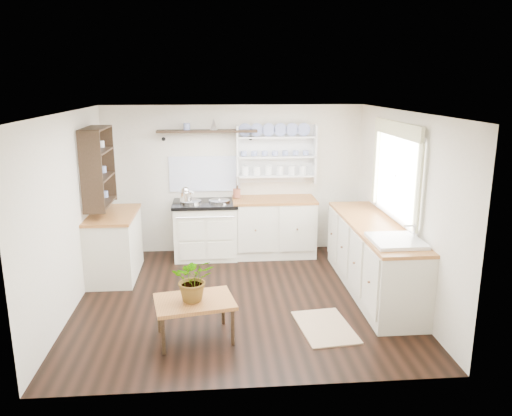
# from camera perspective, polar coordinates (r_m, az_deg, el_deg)

# --- Properties ---
(floor) EXTENTS (4.00, 3.80, 0.01)m
(floor) POSITION_cam_1_polar(r_m,az_deg,el_deg) (6.37, -1.72, -10.24)
(floor) COLOR black
(floor) RESTS_ON ground
(wall_back) EXTENTS (4.00, 0.02, 2.30)m
(wall_back) POSITION_cam_1_polar(r_m,az_deg,el_deg) (7.84, -2.53, 3.27)
(wall_back) COLOR beige
(wall_back) RESTS_ON ground
(wall_right) EXTENTS (0.02, 3.80, 2.30)m
(wall_right) POSITION_cam_1_polar(r_m,az_deg,el_deg) (6.40, 16.38, 0.21)
(wall_right) COLOR beige
(wall_right) RESTS_ON ground
(wall_left) EXTENTS (0.02, 3.80, 2.30)m
(wall_left) POSITION_cam_1_polar(r_m,az_deg,el_deg) (6.21, -20.54, -0.53)
(wall_left) COLOR beige
(wall_left) RESTS_ON ground
(ceiling) EXTENTS (4.00, 3.80, 0.01)m
(ceiling) POSITION_cam_1_polar(r_m,az_deg,el_deg) (5.81, -1.89, 10.90)
(ceiling) COLOR white
(ceiling) RESTS_ON wall_back
(window) EXTENTS (0.08, 1.55, 1.22)m
(window) POSITION_cam_1_polar(r_m,az_deg,el_deg) (6.44, 15.74, 4.11)
(window) COLOR white
(window) RESTS_ON wall_right
(aga_cooker) EXTENTS (0.97, 0.68, 0.90)m
(aga_cooker) POSITION_cam_1_polar(r_m,az_deg,el_deg) (7.68, -5.76, -2.44)
(aga_cooker) COLOR white
(aga_cooker) RESTS_ON floor
(back_cabinets) EXTENTS (1.27, 0.63, 0.90)m
(back_cabinets) POSITION_cam_1_polar(r_m,az_deg,el_deg) (7.75, 2.05, -2.09)
(back_cabinets) COLOR beige
(back_cabinets) RESTS_ON floor
(right_cabinets) EXTENTS (0.62, 2.43, 0.90)m
(right_cabinets) POSITION_cam_1_polar(r_m,az_deg,el_deg) (6.59, 13.21, -5.46)
(right_cabinets) COLOR beige
(right_cabinets) RESTS_ON floor
(belfast_sink) EXTENTS (0.55, 0.60, 0.45)m
(belfast_sink) POSITION_cam_1_polar(r_m,az_deg,el_deg) (5.81, 15.64, -4.74)
(belfast_sink) COLOR white
(belfast_sink) RESTS_ON right_cabinets
(left_cabinets) EXTENTS (0.62, 1.13, 0.90)m
(left_cabinets) POSITION_cam_1_polar(r_m,az_deg,el_deg) (7.17, -15.87, -4.00)
(left_cabinets) COLOR beige
(left_cabinets) RESTS_ON floor
(plate_rack) EXTENTS (1.20, 0.22, 0.90)m
(plate_rack) POSITION_cam_1_polar(r_m,az_deg,el_deg) (7.79, 2.26, 6.23)
(plate_rack) COLOR white
(plate_rack) RESTS_ON wall_back
(high_shelf) EXTENTS (1.50, 0.29, 0.16)m
(high_shelf) POSITION_cam_1_polar(r_m,az_deg,el_deg) (7.60, -5.60, 8.66)
(high_shelf) COLOR black
(high_shelf) RESTS_ON wall_back
(left_shelving) EXTENTS (0.28, 0.80, 1.05)m
(left_shelving) POSITION_cam_1_polar(r_m,az_deg,el_deg) (6.95, -17.61, 4.57)
(left_shelving) COLOR black
(left_shelving) RESTS_ON wall_left
(kettle) EXTENTS (0.17, 0.17, 0.21)m
(kettle) POSITION_cam_1_polar(r_m,az_deg,el_deg) (7.43, -8.05, 1.61)
(kettle) COLOR silver
(kettle) RESTS_ON aga_cooker
(utensil_crock) EXTENTS (0.11, 0.11, 0.13)m
(utensil_crock) POSITION_cam_1_polar(r_m,az_deg,el_deg) (7.66, -2.21, 1.69)
(utensil_crock) COLOR brown
(utensil_crock) RESTS_ON back_cabinets
(center_table) EXTENTS (0.90, 0.71, 0.44)m
(center_table) POSITION_cam_1_polar(r_m,az_deg,el_deg) (5.32, -7.04, -10.84)
(center_table) COLOR brown
(center_table) RESTS_ON floor
(potted_plant) EXTENTS (0.43, 0.38, 0.47)m
(potted_plant) POSITION_cam_1_polar(r_m,az_deg,el_deg) (5.21, -7.14, -8.02)
(potted_plant) COLOR #3F7233
(potted_plant) RESTS_ON center_table
(floor_rug) EXTENTS (0.64, 0.91, 0.02)m
(floor_rug) POSITION_cam_1_polar(r_m,az_deg,el_deg) (5.71, 7.89, -13.32)
(floor_rug) COLOR #927955
(floor_rug) RESTS_ON floor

